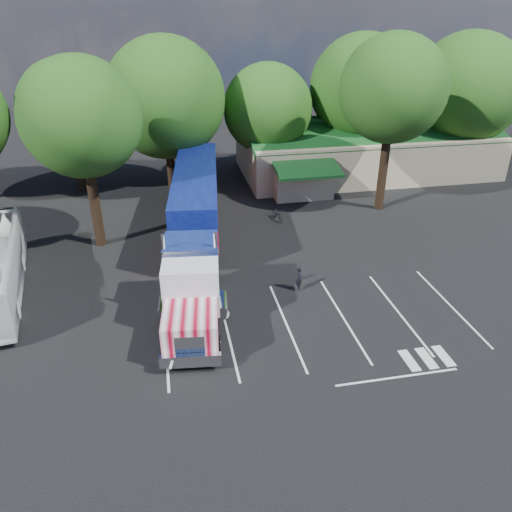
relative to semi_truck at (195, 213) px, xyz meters
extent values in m
plane|color=black|center=(3.88, -3.79, -2.78)|extent=(120.00, 120.00, 0.00)
cube|color=tan|center=(17.88, 14.21, -0.78)|extent=(24.00, 11.00, 4.00)
cube|color=#154A1E|center=(17.88, 11.81, 1.72)|extent=(24.20, 6.25, 2.10)
cube|color=#154A1E|center=(17.88, 16.61, 1.72)|extent=(24.20, 6.25, 2.10)
cube|color=tan|center=(9.88, 8.51, -1.38)|extent=(5.00, 2.50, 2.80)
cube|color=#154A1E|center=(9.88, 7.21, 0.12)|extent=(5.40, 3.19, 0.80)
cylinder|color=black|center=(-9.12, 14.01, -0.78)|extent=(0.70, 0.70, 4.00)
sphere|color=#1B4D16|center=(-9.12, 14.01, 4.37)|extent=(8.40, 8.40, 8.40)
cylinder|color=black|center=(-1.12, 12.41, -0.63)|extent=(0.70, 0.70, 4.30)
sphere|color=#1B4D16|center=(-1.12, 12.41, 5.27)|extent=(10.00, 10.00, 10.00)
cylinder|color=black|center=(7.88, 13.71, -0.98)|extent=(0.70, 0.70, 3.60)
sphere|color=#1B4D16|center=(7.88, 13.71, 3.82)|extent=(8.00, 8.00, 8.00)
cylinder|color=black|center=(16.88, 14.21, -0.53)|extent=(0.70, 0.70, 4.50)
sphere|color=#1B4D16|center=(16.88, 14.21, 5.32)|extent=(9.60, 9.60, 9.60)
cylinder|color=black|center=(26.88, 13.01, -0.83)|extent=(0.70, 0.70, 3.90)
sphere|color=#1B4D16|center=(26.88, 13.01, 5.02)|extent=(10.40, 10.40, 10.40)
cylinder|color=black|center=(-6.62, 2.21, 0.22)|extent=(0.70, 0.70, 6.00)
sphere|color=#1B4D16|center=(-6.62, 2.21, 6.07)|extent=(7.60, 7.60, 7.60)
cylinder|color=black|center=(15.38, 4.71, 0.47)|extent=(0.70, 0.70, 6.50)
sphere|color=#1B4D16|center=(15.38, 4.71, 6.72)|extent=(8.00, 8.00, 8.00)
cube|color=black|center=(-0.95, -8.40, -1.92)|extent=(2.03, 8.07, 0.29)
cube|color=white|center=(-1.43, -12.66, -2.04)|extent=(2.87, 0.60, 0.63)
cube|color=white|center=(-1.41, -12.43, -1.35)|extent=(1.38, 0.29, 1.03)
cube|color=white|center=(-1.26, -11.13, -1.12)|extent=(2.92, 3.02, 1.31)
cube|color=silver|center=(-1.00, -8.85, -0.44)|extent=(3.04, 2.14, 2.63)
cube|color=black|center=(-1.08, -9.59, 0.13)|extent=(2.62, 0.39, 1.14)
cube|color=white|center=(-0.89, -7.89, 1.05)|extent=(2.96, 0.45, 0.29)
cube|color=navy|center=(-0.77, -6.81, -0.21)|extent=(3.09, 2.59, 3.08)
cylinder|color=white|center=(-2.19, -7.69, 0.19)|extent=(0.23, 0.23, 3.88)
cylinder|color=white|center=(0.42, -7.98, 0.19)|extent=(0.23, 0.23, 3.88)
cylinder|color=white|center=(-2.47, -8.11, -1.92)|extent=(0.95, 1.90, 0.75)
cylinder|color=white|center=(0.60, -8.46, -1.92)|extent=(0.95, 1.90, 0.75)
cube|color=white|center=(0.35, 3.07, -0.32)|extent=(4.59, 14.86, 1.71)
cube|color=#0B0A60|center=(0.35, 3.07, 1.22)|extent=(4.59, 14.86, 1.37)
cube|color=black|center=(0.89, 7.83, -1.81)|extent=(1.81, 4.13, 0.40)
cube|color=black|center=(-1.14, -2.98, -1.98)|extent=(0.15, 0.15, 1.60)
cube|color=black|center=(0.45, -3.15, -1.98)|extent=(0.15, 0.15, 1.60)
cube|color=white|center=(1.18, 10.44, -2.26)|extent=(2.74, 0.44, 0.14)
cylinder|color=black|center=(-2.51, -11.56, -2.15)|extent=(0.54, 1.29, 1.26)
cylinder|color=black|center=(-0.13, -11.83, -2.15)|extent=(0.54, 1.29, 1.26)
cylinder|color=black|center=(-1.92, -6.34, -2.15)|extent=(0.54, 1.29, 1.26)
cylinder|color=black|center=(0.46, -6.61, -2.15)|extent=(0.54, 1.29, 1.26)
cylinder|color=black|center=(-1.78, -5.09, -2.15)|extent=(0.54, 1.29, 1.26)
cylinder|color=black|center=(0.60, -5.36, -2.15)|extent=(0.54, 1.29, 1.26)
cylinder|color=black|center=(-0.41, 7.06, -2.15)|extent=(0.54, 1.29, 1.26)
cylinder|color=black|center=(1.98, 6.79, -2.15)|extent=(0.54, 1.29, 1.26)
cylinder|color=black|center=(-0.25, 8.42, -2.15)|extent=(0.54, 1.29, 1.26)
cylinder|color=black|center=(2.13, 8.15, -2.15)|extent=(0.54, 1.29, 1.26)
imported|color=black|center=(5.48, -6.44, -1.99)|extent=(0.49, 0.64, 1.57)
imported|color=black|center=(6.67, 4.03, -2.30)|extent=(0.87, 1.88, 0.95)
imported|color=#9FA2A6|center=(8.88, 10.21, -2.09)|extent=(4.44, 3.06, 1.38)
camera|label=1|loc=(-1.95, -30.97, 12.89)|focal=35.00mm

